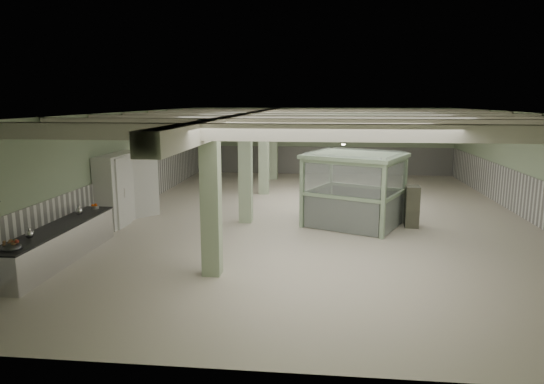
# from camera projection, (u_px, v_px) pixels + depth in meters

# --- Properties ---
(floor) EXTENTS (20.00, 20.00, 0.00)m
(floor) POSITION_uv_depth(u_px,v_px,m) (321.00, 216.00, 16.97)
(floor) COLOR beige
(floor) RESTS_ON ground
(ceiling) EXTENTS (14.00, 20.00, 0.02)m
(ceiling) POSITION_uv_depth(u_px,v_px,m) (323.00, 113.00, 16.30)
(ceiling) COLOR white
(ceiling) RESTS_ON wall_back
(wall_back) EXTENTS (14.00, 0.02, 3.60)m
(wall_back) POSITION_uv_depth(u_px,v_px,m) (323.00, 141.00, 26.40)
(wall_back) COLOR #94AC89
(wall_back) RESTS_ON floor
(wall_front) EXTENTS (14.00, 0.02, 3.60)m
(wall_front) POSITION_uv_depth(u_px,v_px,m) (320.00, 259.00, 6.86)
(wall_front) COLOR #94AC89
(wall_front) RESTS_ON floor
(wall_left) EXTENTS (0.02, 20.00, 3.60)m
(wall_left) POSITION_uv_depth(u_px,v_px,m) (126.00, 163.00, 17.35)
(wall_left) COLOR #94AC89
(wall_left) RESTS_ON floor
(wall_right) EXTENTS (0.02, 20.00, 3.60)m
(wall_right) POSITION_uv_depth(u_px,v_px,m) (536.00, 169.00, 15.92)
(wall_right) COLOR #94AC89
(wall_right) RESTS_ON floor
(wainscot_left) EXTENTS (0.05, 19.90, 1.50)m
(wainscot_left) POSITION_uv_depth(u_px,v_px,m) (128.00, 192.00, 17.54)
(wainscot_left) COLOR white
(wainscot_left) RESTS_ON floor
(wainscot_right) EXTENTS (0.05, 19.90, 1.50)m
(wainscot_right) POSITION_uv_depth(u_px,v_px,m) (532.00, 200.00, 16.12)
(wainscot_right) COLOR white
(wainscot_right) RESTS_ON floor
(wainscot_back) EXTENTS (13.90, 0.05, 1.50)m
(wainscot_back) POSITION_uv_depth(u_px,v_px,m) (322.00, 160.00, 26.58)
(wainscot_back) COLOR white
(wainscot_back) RESTS_ON floor
(girder) EXTENTS (0.45, 19.90, 0.40)m
(girder) POSITION_uv_depth(u_px,v_px,m) (250.00, 119.00, 16.59)
(girder) COLOR silver
(girder) RESTS_ON ceiling
(beam_a) EXTENTS (13.90, 0.35, 0.32)m
(beam_a) POSITION_uv_depth(u_px,v_px,m) (322.00, 133.00, 9.00)
(beam_a) COLOR silver
(beam_a) RESTS_ON ceiling
(beam_b) EXTENTS (13.90, 0.35, 0.32)m
(beam_b) POSITION_uv_depth(u_px,v_px,m) (323.00, 126.00, 11.45)
(beam_b) COLOR silver
(beam_b) RESTS_ON ceiling
(beam_c) EXTENTS (13.90, 0.35, 0.32)m
(beam_c) POSITION_uv_depth(u_px,v_px,m) (323.00, 121.00, 13.89)
(beam_c) COLOR silver
(beam_c) RESTS_ON ceiling
(beam_d) EXTENTS (13.90, 0.35, 0.32)m
(beam_d) POSITION_uv_depth(u_px,v_px,m) (323.00, 118.00, 16.33)
(beam_d) COLOR silver
(beam_d) RESTS_ON ceiling
(beam_e) EXTENTS (13.90, 0.35, 0.32)m
(beam_e) POSITION_uv_depth(u_px,v_px,m) (323.00, 116.00, 18.77)
(beam_e) COLOR silver
(beam_e) RESTS_ON ceiling
(beam_f) EXTENTS (13.90, 0.35, 0.32)m
(beam_f) POSITION_uv_depth(u_px,v_px,m) (323.00, 114.00, 21.22)
(beam_f) COLOR silver
(beam_f) RESTS_ON ceiling
(beam_g) EXTENTS (13.90, 0.35, 0.32)m
(beam_g) POSITION_uv_depth(u_px,v_px,m) (323.00, 112.00, 23.66)
(beam_g) COLOR silver
(beam_g) RESTS_ON ceiling
(column_a) EXTENTS (0.42, 0.42, 3.60)m
(column_a) POSITION_uv_depth(u_px,v_px,m) (211.00, 199.00, 11.03)
(column_a) COLOR #ABC19C
(column_a) RESTS_ON floor
(column_b) EXTENTS (0.42, 0.42, 3.60)m
(column_b) POSITION_uv_depth(u_px,v_px,m) (245.00, 169.00, 15.91)
(column_b) COLOR #ABC19C
(column_b) RESTS_ON floor
(column_c) EXTENTS (0.42, 0.42, 3.60)m
(column_c) POSITION_uv_depth(u_px,v_px,m) (264.00, 152.00, 20.80)
(column_c) COLOR #ABC19C
(column_c) RESTS_ON floor
(column_d) EXTENTS (0.42, 0.42, 3.60)m
(column_d) POSITION_uv_depth(u_px,v_px,m) (273.00, 144.00, 24.70)
(column_d) COLOR #ABC19C
(column_d) RESTS_ON floor
(pendant_front) EXTENTS (0.44, 0.44, 0.22)m
(pendant_front) POSITION_uv_depth(u_px,v_px,m) (343.00, 142.00, 11.46)
(pendant_front) COLOR #2F3D2E
(pendant_front) RESTS_ON ceiling
(pendant_mid) EXTENTS (0.44, 0.44, 0.22)m
(pendant_mid) POSITION_uv_depth(u_px,v_px,m) (337.00, 128.00, 16.84)
(pendant_mid) COLOR #2F3D2E
(pendant_mid) RESTS_ON ceiling
(pendant_back) EXTENTS (0.44, 0.44, 0.22)m
(pendant_back) POSITION_uv_depth(u_px,v_px,m) (334.00, 122.00, 21.72)
(pendant_back) COLOR #2F3D2E
(pendant_back) RESTS_ON ceiling
(prep_counter) EXTENTS (0.81, 4.64, 0.91)m
(prep_counter) POSITION_uv_depth(u_px,v_px,m) (59.00, 244.00, 12.18)
(prep_counter) COLOR silver
(prep_counter) RESTS_ON floor
(pitcher_near) EXTENTS (0.18, 0.21, 0.26)m
(pitcher_near) POSITION_uv_depth(u_px,v_px,m) (29.00, 233.00, 11.03)
(pitcher_near) COLOR silver
(pitcher_near) RESTS_ON prep_counter
(pitcher_far) EXTENTS (0.24, 0.26, 0.27)m
(pitcher_far) POSITION_uv_depth(u_px,v_px,m) (79.00, 210.00, 13.30)
(pitcher_far) COLOR silver
(pitcher_far) RESTS_ON prep_counter
(veg_colander) EXTENTS (0.51, 0.51, 0.20)m
(veg_colander) POSITION_uv_depth(u_px,v_px,m) (11.00, 245.00, 10.24)
(veg_colander) COLOR #434348
(veg_colander) RESTS_ON prep_counter
(orange_bowl) EXTENTS (0.24, 0.24, 0.08)m
(orange_bowl) POSITION_uv_depth(u_px,v_px,m) (95.00, 208.00, 14.07)
(orange_bowl) COLOR #B2B2B7
(orange_bowl) RESTS_ON prep_counter
(walkin_cooler) EXTENTS (1.14, 2.59, 2.38)m
(walkin_cooler) POSITION_uv_depth(u_px,v_px,m) (121.00, 187.00, 16.05)
(walkin_cooler) COLOR silver
(walkin_cooler) RESTS_ON floor
(guard_booth) EXTENTS (3.66, 3.44, 2.39)m
(guard_booth) POSITION_uv_depth(u_px,v_px,m) (355.00, 176.00, 15.53)
(guard_booth) COLOR #8DA886
(guard_booth) RESTS_ON floor
(filing_cabinet) EXTENTS (0.46, 0.63, 1.32)m
(filing_cabinet) POSITION_uv_depth(u_px,v_px,m) (412.00, 206.00, 15.52)
(filing_cabinet) COLOR #58594A
(filing_cabinet) RESTS_ON floor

